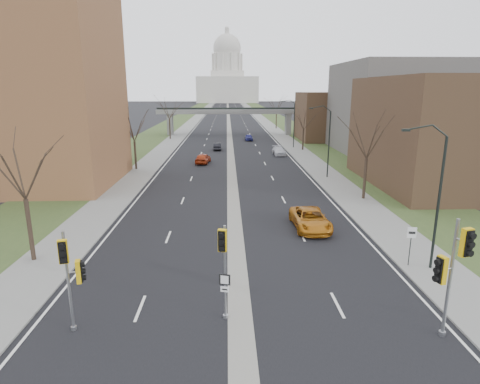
{
  "coord_description": "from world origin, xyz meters",
  "views": [
    {
      "loc": [
        -0.56,
        -16.17,
        10.71
      ],
      "look_at": [
        0.27,
        9.72,
        4.02
      ],
      "focal_mm": 30.0,
      "sensor_mm": 36.0,
      "label": 1
    }
  ],
  "objects_px": {
    "car_left_near": "(203,158)",
    "car_right_near": "(310,219)",
    "signal_pole_right": "(452,264)",
    "speed_limit_sign": "(411,239)",
    "car_right_far": "(249,137)",
    "signal_pole_median": "(224,257)",
    "signal_pole_left": "(71,268)",
    "car_left_far": "(217,146)",
    "car_right_mid": "(279,151)"
  },
  "relations": [
    {
      "from": "car_right_mid",
      "to": "signal_pole_left",
      "type": "bearing_deg",
      "value": -109.68
    },
    {
      "from": "car_right_mid",
      "to": "car_right_far",
      "type": "height_order",
      "value": "car_right_far"
    },
    {
      "from": "signal_pole_median",
      "to": "speed_limit_sign",
      "type": "distance_m",
      "value": 12.76
    },
    {
      "from": "signal_pole_right",
      "to": "car_right_mid",
      "type": "distance_m",
      "value": 51.0
    },
    {
      "from": "signal_pole_left",
      "to": "signal_pole_median",
      "type": "distance_m",
      "value": 6.7
    },
    {
      "from": "car_right_mid",
      "to": "car_left_far",
      "type": "bearing_deg",
      "value": 147.67
    },
    {
      "from": "car_right_mid",
      "to": "car_left_near",
      "type": "bearing_deg",
      "value": -151.05
    },
    {
      "from": "speed_limit_sign",
      "to": "car_left_far",
      "type": "relative_size",
      "value": 0.64
    },
    {
      "from": "speed_limit_sign",
      "to": "car_right_far",
      "type": "bearing_deg",
      "value": 104.72
    },
    {
      "from": "signal_pole_left",
      "to": "car_right_near",
      "type": "bearing_deg",
      "value": 30.65
    },
    {
      "from": "signal_pole_right",
      "to": "car_right_near",
      "type": "height_order",
      "value": "signal_pole_right"
    },
    {
      "from": "signal_pole_left",
      "to": "car_right_near",
      "type": "relative_size",
      "value": 0.86
    },
    {
      "from": "signal_pole_right",
      "to": "signal_pole_median",
      "type": "bearing_deg",
      "value": 154.19
    },
    {
      "from": "car_left_far",
      "to": "car_right_far",
      "type": "distance_m",
      "value": 14.92
    },
    {
      "from": "signal_pole_median",
      "to": "car_left_near",
      "type": "relative_size",
      "value": 1.05
    },
    {
      "from": "car_right_near",
      "to": "signal_pole_median",
      "type": "bearing_deg",
      "value": -119.08
    },
    {
      "from": "speed_limit_sign",
      "to": "car_right_far",
      "type": "height_order",
      "value": "speed_limit_sign"
    },
    {
      "from": "speed_limit_sign",
      "to": "car_right_near",
      "type": "bearing_deg",
      "value": 131.59
    },
    {
      "from": "signal_pole_left",
      "to": "signal_pole_median",
      "type": "relative_size",
      "value": 1.01
    },
    {
      "from": "signal_pole_left",
      "to": "car_right_mid",
      "type": "relative_size",
      "value": 1.03
    },
    {
      "from": "signal_pole_right",
      "to": "car_right_mid",
      "type": "bearing_deg",
      "value": 75.15
    },
    {
      "from": "signal_pole_left",
      "to": "signal_pole_right",
      "type": "height_order",
      "value": "signal_pole_right"
    },
    {
      "from": "signal_pole_left",
      "to": "car_left_near",
      "type": "height_order",
      "value": "signal_pole_left"
    },
    {
      "from": "car_left_near",
      "to": "car_right_far",
      "type": "height_order",
      "value": "car_left_near"
    },
    {
      "from": "car_left_near",
      "to": "car_right_near",
      "type": "distance_m",
      "value": 30.62
    },
    {
      "from": "signal_pole_right",
      "to": "car_right_near",
      "type": "distance_m",
      "value": 15.12
    },
    {
      "from": "speed_limit_sign",
      "to": "car_left_near",
      "type": "height_order",
      "value": "speed_limit_sign"
    },
    {
      "from": "speed_limit_sign",
      "to": "signal_pole_median",
      "type": "bearing_deg",
      "value": -144.85
    },
    {
      "from": "signal_pole_left",
      "to": "car_right_mid",
      "type": "xyz_separation_m",
      "value": [
        15.49,
        49.83,
        -2.45
      ]
    },
    {
      "from": "car_right_mid",
      "to": "signal_pole_median",
      "type": "bearing_deg",
      "value": -102.58
    },
    {
      "from": "signal_pole_median",
      "to": "car_left_near",
      "type": "distance_m",
      "value": 41.98
    },
    {
      "from": "speed_limit_sign",
      "to": "car_left_far",
      "type": "xyz_separation_m",
      "value": [
        -12.95,
        49.57,
        -1.19
      ]
    },
    {
      "from": "signal_pole_left",
      "to": "car_left_near",
      "type": "distance_m",
      "value": 42.58
    },
    {
      "from": "signal_pole_median",
      "to": "car_right_mid",
      "type": "xyz_separation_m",
      "value": [
        8.82,
        49.2,
        -2.61
      ]
    },
    {
      "from": "signal_pole_median",
      "to": "speed_limit_sign",
      "type": "relative_size",
      "value": 1.89
    },
    {
      "from": "signal_pole_right",
      "to": "signal_pole_left",
      "type": "bearing_deg",
      "value": 160.45
    },
    {
      "from": "car_left_near",
      "to": "signal_pole_median",
      "type": "bearing_deg",
      "value": 102.38
    },
    {
      "from": "signal_pole_left",
      "to": "car_right_near",
      "type": "height_order",
      "value": "signal_pole_left"
    },
    {
      "from": "signal_pole_left",
      "to": "car_right_mid",
      "type": "distance_m",
      "value": 52.24
    },
    {
      "from": "speed_limit_sign",
      "to": "car_right_far",
      "type": "relative_size",
      "value": 0.62
    },
    {
      "from": "car_left_far",
      "to": "car_right_far",
      "type": "relative_size",
      "value": 0.97
    },
    {
      "from": "signal_pole_right",
      "to": "car_left_near",
      "type": "xyz_separation_m",
      "value": [
        -13.01,
        43.47,
        -2.83
      ]
    },
    {
      "from": "signal_pole_left",
      "to": "signal_pole_right",
      "type": "distance_m",
      "value": 16.33
    },
    {
      "from": "car_right_near",
      "to": "signal_pole_right",
      "type": "bearing_deg",
      "value": -80.21
    },
    {
      "from": "signal_pole_median",
      "to": "signal_pole_right",
      "type": "bearing_deg",
      "value": 3.56
    },
    {
      "from": "signal_pole_median",
      "to": "speed_limit_sign",
      "type": "xyz_separation_m",
      "value": [
        11.36,
        5.62,
        -1.45
      ]
    },
    {
      "from": "car_left_far",
      "to": "car_right_near",
      "type": "bearing_deg",
      "value": 99.93
    },
    {
      "from": "signal_pole_left",
      "to": "car_right_far",
      "type": "distance_m",
      "value": 70.28
    },
    {
      "from": "signal_pole_right",
      "to": "car_left_far",
      "type": "bearing_deg",
      "value": 85.39
    },
    {
      "from": "car_left_near",
      "to": "car_right_near",
      "type": "xyz_separation_m",
      "value": [
        10.09,
        -28.91,
        0.01
      ]
    }
  ]
}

